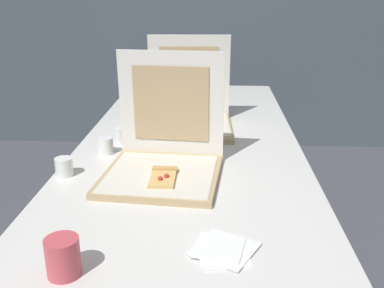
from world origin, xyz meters
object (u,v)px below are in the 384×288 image
Objects in this scene: cup_white_mid at (122,136)px; cup_printed_front at (63,257)px; pizza_box_front at (164,159)px; napkin_pile at (223,250)px; cup_white_near_center at (105,146)px; cup_white_near_left at (64,167)px; table at (189,155)px; pizza_box_middle at (189,115)px.

cup_printed_front is at bearing -86.91° from cup_white_mid.
pizza_box_front is 0.49m from napkin_pile.
cup_white_near_center is 0.34× the size of napkin_pile.
cup_white_near_left is 0.23m from cup_white_near_center.
cup_printed_front is at bearing -83.49° from cup_white_near_center.
table is at bearing 75.37° from cup_printed_front.
cup_white_mid is 0.70× the size of cup_printed_front.
pizza_box_front is 6.54× the size of cup_white_near_left.
pizza_box_middle is at bearing 89.72° from pizza_box_front.
cup_white_near_center is at bearing -158.47° from table.
cup_white_near_center is 1.00× the size of cup_white_mid.
pizza_box_middle is at bearing 49.02° from cup_white_near_center.
pizza_box_front reaches higher than cup_white_near_left.
cup_printed_front reaches higher than napkin_pile.
cup_printed_front is (0.17, -0.53, 0.01)m from cup_white_near_left.
pizza_box_middle is 0.67m from cup_white_near_left.
pizza_box_middle reaches higher than napkin_pile.
cup_printed_front reaches higher than cup_white_near_left.
pizza_box_middle reaches higher than cup_white_near_center.
pizza_box_front is (-0.07, -0.30, 0.10)m from table.
pizza_box_front is at bearing -56.09° from cup_white_mid.
pizza_box_middle is (0.05, 0.52, 0.00)m from pizza_box_front.
cup_white_mid is 0.85m from napkin_pile.
cup_white_near_center is at bearing -107.43° from cup_white_mid.
cup_white_near_center is 0.77m from napkin_pile.
pizza_box_middle is 4.41× the size of cup_printed_front.
table is at bearing -88.53° from pizza_box_middle.
cup_printed_front is at bearing -71.84° from cup_white_near_left.
cup_white_near_left is at bearing -140.03° from table.
cup_white_near_center and cup_white_mid have the same top height.
cup_white_mid is (0.04, 0.12, 0.00)m from cup_white_near_center.
table is 35.23× the size of cup_white_near_center.
pizza_box_middle reaches higher than table.
pizza_box_front is at bearing -102.44° from table.
cup_white_near_center is 0.13m from cup_white_mid.
cup_printed_front reaches higher than cup_white_near_center.
pizza_box_front is at bearing -37.08° from cup_white_near_center.
table is 0.24m from pizza_box_middle.
pizza_box_middle is 2.13× the size of napkin_pile.
cup_white_near_left is at bearing 108.16° from cup_printed_front.
pizza_box_middle is at bearing 40.43° from cup_white_mid.
pizza_box_front is 6.54× the size of cup_white_mid.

